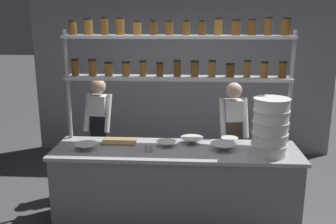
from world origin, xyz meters
TOP-DOWN VIEW (x-y plane):
  - ground_plane at (0.00, 0.00)m, footprint 40.00×40.00m
  - back_wall at (0.00, 2.48)m, footprint 5.16×0.12m
  - prep_counter at (0.00, -0.00)m, footprint 2.76×0.76m
  - spice_shelf_unit at (0.00, 0.33)m, footprint 2.65×0.28m
  - chef_left at (-1.06, 0.80)m, footprint 0.38×0.30m
  - chef_center at (0.70, 0.66)m, footprint 0.39×0.31m
  - container_stack at (1.00, -0.12)m, footprint 0.38×0.38m
  - cutting_board at (-0.67, 0.18)m, footprint 0.40×0.26m
  - prep_bowl_near_left at (0.63, 0.27)m, footprint 0.20×0.20m
  - prep_bowl_center_front at (-0.99, -0.09)m, footprint 0.26×0.26m
  - prep_bowl_center_back at (0.18, 0.19)m, footprint 0.27×0.27m
  - prep_bowl_near_right at (0.53, -0.01)m, footprint 0.29×0.29m
  - prep_bowl_far_left at (-0.11, 0.08)m, footprint 0.23×0.23m
  - serving_cup_front at (-0.29, -0.11)m, footprint 0.09×0.09m

SIDE VIEW (x-z plane):
  - ground_plane at x=0.00m, z-range 0.00..0.00m
  - prep_counter at x=0.00m, z-range 0.00..0.92m
  - chef_center at x=0.70m, z-range 0.11..1.68m
  - chef_left at x=-1.06m, z-range 0.11..1.69m
  - cutting_board at x=-0.67m, z-range 0.92..0.94m
  - prep_bowl_near_left at x=0.63m, z-range 0.92..0.97m
  - prep_bowl_far_left at x=-0.11m, z-range 0.92..0.98m
  - prep_bowl_center_front at x=-0.99m, z-range 0.92..0.99m
  - prep_bowl_center_back at x=0.18m, z-range 0.92..0.99m
  - prep_bowl_near_right at x=0.53m, z-range 0.92..1.00m
  - serving_cup_front at x=-0.29m, z-range 0.92..1.01m
  - container_stack at x=1.00m, z-range 0.92..1.54m
  - back_wall at x=0.00m, z-range 0.00..3.22m
  - spice_shelf_unit at x=0.00m, z-range 0.71..3.06m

